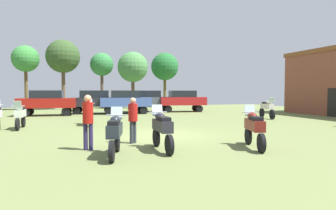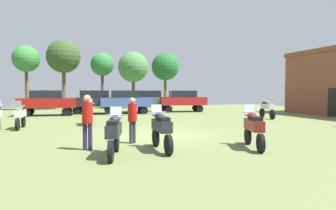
{
  "view_description": "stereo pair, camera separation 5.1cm",
  "coord_description": "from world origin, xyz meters",
  "px_view_note": "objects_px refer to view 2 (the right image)",
  "views": [
    {
      "loc": [
        -3.61,
        -12.41,
        1.95
      ],
      "look_at": [
        1.8,
        4.48,
        1.12
      ],
      "focal_mm": 31.47,
      "sensor_mm": 36.0,
      "label": 1
    },
    {
      "loc": [
        -3.56,
        -12.42,
        1.95
      ],
      "look_at": [
        1.8,
        4.48,
        1.12
      ],
      "focal_mm": 31.47,
      "sensor_mm": 36.0,
      "label": 2
    }
  ],
  "objects_px": {
    "car_1": "(183,99)",
    "car_5": "(148,99)",
    "motorcycle_10": "(20,115)",
    "tree_4": "(63,57)",
    "car_3": "(48,101)",
    "tree_8": "(165,67)",
    "motorcycle_7": "(267,108)",
    "motorcycle_3": "(254,127)",
    "motorcycle_5": "(114,133)",
    "motorcycle_8": "(161,128)",
    "tree_1": "(133,67)",
    "motorcycle_2": "(89,112)",
    "person_2": "(87,118)",
    "car_6": "(126,100)",
    "tree_2": "(26,59)",
    "person_3": "(132,117)",
    "tree_5": "(102,65)"
  },
  "relations": [
    {
      "from": "motorcycle_2",
      "to": "tree_1",
      "type": "height_order",
      "value": "tree_1"
    },
    {
      "from": "motorcycle_2",
      "to": "car_1",
      "type": "height_order",
      "value": "car_1"
    },
    {
      "from": "car_5",
      "to": "tree_1",
      "type": "distance_m",
      "value": 7.11
    },
    {
      "from": "tree_8",
      "to": "motorcycle_7",
      "type": "bearing_deg",
      "value": -81.61
    },
    {
      "from": "motorcycle_10",
      "to": "car_1",
      "type": "distance_m",
      "value": 15.5
    },
    {
      "from": "tree_2",
      "to": "person_2",
      "type": "bearing_deg",
      "value": -77.65
    },
    {
      "from": "motorcycle_5",
      "to": "car_5",
      "type": "distance_m",
      "value": 18.96
    },
    {
      "from": "motorcycle_10",
      "to": "car_5",
      "type": "relative_size",
      "value": 0.46
    },
    {
      "from": "car_3",
      "to": "car_5",
      "type": "height_order",
      "value": "same"
    },
    {
      "from": "tree_4",
      "to": "person_3",
      "type": "bearing_deg",
      "value": -82.05
    },
    {
      "from": "person_2",
      "to": "person_3",
      "type": "height_order",
      "value": "person_2"
    },
    {
      "from": "person_2",
      "to": "tree_8",
      "type": "bearing_deg",
      "value": 81.58
    },
    {
      "from": "person_2",
      "to": "tree_5",
      "type": "distance_m",
      "value": 24.25
    },
    {
      "from": "car_1",
      "to": "car_5",
      "type": "height_order",
      "value": "same"
    },
    {
      "from": "car_5",
      "to": "tree_1",
      "type": "relative_size",
      "value": 0.7
    },
    {
      "from": "motorcycle_10",
      "to": "person_2",
      "type": "bearing_deg",
      "value": 116.61
    },
    {
      "from": "motorcycle_2",
      "to": "car_3",
      "type": "xyz_separation_m",
      "value": [
        -2.85,
        7.75,
        0.44
      ]
    },
    {
      "from": "tree_8",
      "to": "car_3",
      "type": "bearing_deg",
      "value": -143.23
    },
    {
      "from": "motorcycle_7",
      "to": "tree_2",
      "type": "relative_size",
      "value": 0.35
    },
    {
      "from": "car_3",
      "to": "tree_8",
      "type": "height_order",
      "value": "tree_8"
    },
    {
      "from": "tree_1",
      "to": "tree_8",
      "type": "height_order",
      "value": "tree_8"
    },
    {
      "from": "motorcycle_7",
      "to": "car_5",
      "type": "height_order",
      "value": "car_5"
    },
    {
      "from": "tree_4",
      "to": "tree_2",
      "type": "bearing_deg",
      "value": 179.59
    },
    {
      "from": "motorcycle_8",
      "to": "person_2",
      "type": "relative_size",
      "value": 1.21
    },
    {
      "from": "car_6",
      "to": "person_2",
      "type": "xyz_separation_m",
      "value": [
        -3.79,
        -15.2,
        -0.1
      ]
    },
    {
      "from": "motorcycle_2",
      "to": "person_2",
      "type": "xyz_separation_m",
      "value": [
        -0.41,
        -7.39,
        0.34
      ]
    },
    {
      "from": "car_1",
      "to": "person_2",
      "type": "bearing_deg",
      "value": 157.3
    },
    {
      "from": "tree_2",
      "to": "motorcycle_8",
      "type": "bearing_deg",
      "value": -72.88
    },
    {
      "from": "car_5",
      "to": "tree_1",
      "type": "bearing_deg",
      "value": 8.72
    },
    {
      "from": "motorcycle_8",
      "to": "car_6",
      "type": "relative_size",
      "value": 0.5
    },
    {
      "from": "motorcycle_8",
      "to": "car_1",
      "type": "height_order",
      "value": "car_1"
    },
    {
      "from": "motorcycle_3",
      "to": "tree_1",
      "type": "relative_size",
      "value": 0.32
    },
    {
      "from": "motorcycle_7",
      "to": "motorcycle_3",
      "type": "bearing_deg",
      "value": 62.57
    },
    {
      "from": "motorcycle_5",
      "to": "car_6",
      "type": "bearing_deg",
      "value": 93.13
    },
    {
      "from": "motorcycle_2",
      "to": "tree_2",
      "type": "relative_size",
      "value": 0.35
    },
    {
      "from": "motorcycle_10",
      "to": "tree_5",
      "type": "xyz_separation_m",
      "value": [
        5.66,
        17.14,
        4.15
      ]
    },
    {
      "from": "car_5",
      "to": "tree_4",
      "type": "relative_size",
      "value": 0.61
    },
    {
      "from": "motorcycle_5",
      "to": "car_1",
      "type": "bearing_deg",
      "value": 77.26
    },
    {
      "from": "car_6",
      "to": "tree_8",
      "type": "xyz_separation_m",
      "value": [
        6.43,
        9.4,
        3.75
      ]
    },
    {
      "from": "car_6",
      "to": "motorcycle_8",
      "type": "bearing_deg",
      "value": 177.72
    },
    {
      "from": "person_2",
      "to": "tree_2",
      "type": "bearing_deg",
      "value": 116.5
    },
    {
      "from": "motorcycle_10",
      "to": "tree_4",
      "type": "height_order",
      "value": "tree_4"
    },
    {
      "from": "motorcycle_7",
      "to": "motorcycle_10",
      "type": "xyz_separation_m",
      "value": [
        -15.75,
        -1.19,
        -0.03
      ]
    },
    {
      "from": "car_3",
      "to": "person_3",
      "type": "distance_m",
      "value": 14.91
    },
    {
      "from": "car_6",
      "to": "tree_1",
      "type": "distance_m",
      "value": 8.93
    },
    {
      "from": "tree_5",
      "to": "motorcycle_5",
      "type": "bearing_deg",
      "value": -94.32
    },
    {
      "from": "motorcycle_5",
      "to": "motorcycle_8",
      "type": "distance_m",
      "value": 1.65
    },
    {
      "from": "motorcycle_5",
      "to": "motorcycle_8",
      "type": "bearing_deg",
      "value": 29.12
    },
    {
      "from": "motorcycle_10",
      "to": "car_5",
      "type": "height_order",
      "value": "car_5"
    },
    {
      "from": "tree_2",
      "to": "person_3",
      "type": "bearing_deg",
      "value": -73.25
    }
  ]
}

